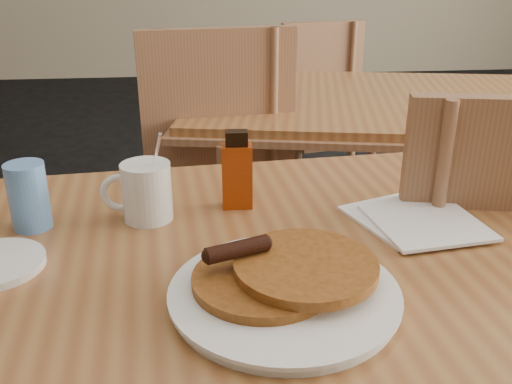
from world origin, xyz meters
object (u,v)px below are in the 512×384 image
chair_neighbor_near (478,263)px  blue_tumbler (28,196)px  chair_main_far (222,177)px  neighbor_table (380,109)px  pancake_plate (284,286)px  coffee_mug (145,191)px  main_table (253,282)px  chair_neighbor_far (325,105)px  syrup_bottle (237,172)px

chair_neighbor_near → blue_tumbler: 0.91m
chair_main_far → neighbor_table: bearing=19.2°
pancake_plate → coffee_mug: (-0.21, 0.27, 0.03)m
main_table → neighbor_table: (0.51, 1.01, -0.00)m
chair_neighbor_far → coffee_mug: coffee_mug is taller
neighbor_table → blue_tumbler: 1.23m
chair_neighbor_near → blue_tumbler: size_ratio=8.23×
chair_neighbor_near → syrup_bottle: chair_neighbor_near is taller
chair_main_far → chair_neighbor_far: bearing=55.8°
pancake_plate → blue_tumbler: bearing=147.0°
chair_main_far → pancake_plate: bearing=-93.8°
blue_tumbler → neighbor_table: bearing=44.1°
main_table → neighbor_table: 1.13m
neighbor_table → chair_neighbor_near: bearing=-90.3°
coffee_mug → syrup_bottle: coffee_mug is taller
pancake_plate → blue_tumbler: size_ratio=2.72×
coffee_mug → chair_neighbor_near: bearing=-15.0°
chair_neighbor_near → neighbor_table: bearing=100.9°
main_table → blue_tumbler: blue_tumbler is taller
coffee_mug → neighbor_table: bearing=29.1°
neighbor_table → pancake_plate: 1.22m
main_table → syrup_bottle: 0.23m
main_table → chair_neighbor_near: (0.51, 0.25, -0.14)m
neighbor_table → chair_neighbor_far: size_ratio=1.56×
coffee_mug → main_table: bearing=-65.7°
main_table → coffee_mug: coffee_mug is taller
chair_main_far → chair_neighbor_near: (0.53, -0.50, -0.02)m
pancake_plate → syrup_bottle: (-0.04, 0.31, 0.05)m
neighbor_table → chair_main_far: size_ratio=1.40×
chair_neighbor_near → pancake_plate: bearing=-132.4°
chair_main_far → pancake_plate: (0.05, -0.85, 0.17)m
main_table → pancake_plate: (0.03, -0.11, 0.06)m
chair_neighbor_far → coffee_mug: (-0.68, -1.60, 0.27)m
chair_neighbor_far → blue_tumbler: chair_neighbor_far is taller
main_table → chair_neighbor_near: 0.58m
pancake_plate → chair_neighbor_far: bearing=75.9°
chair_neighbor_near → pancake_plate: chair_neighbor_near is taller
main_table → coffee_mug: size_ratio=8.69×
coffee_mug → chair_main_far: bearing=53.3°
chair_main_far → syrup_bottle: bearing=-96.3°
chair_neighbor_far → chair_main_far: bearing=-129.9°
chair_neighbor_far → coffee_mug: bearing=-125.9°
main_table → chair_neighbor_far: size_ratio=1.60×
neighbor_table → chair_neighbor_near: 0.77m
pancake_plate → blue_tumbler: 0.48m
chair_main_far → chair_neighbor_near: bearing=-50.4°
neighbor_table → syrup_bottle: syrup_bottle is taller
chair_neighbor_near → blue_tumbler: (-0.88, -0.09, 0.24)m
neighbor_table → chair_neighbor_near: chair_neighbor_near is taller
neighbor_table → pancake_plate: pancake_plate is taller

